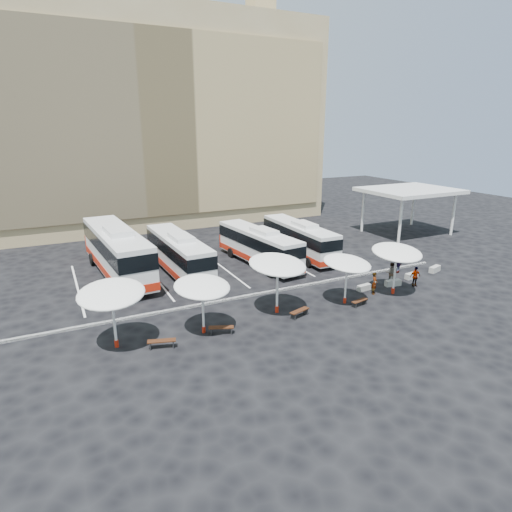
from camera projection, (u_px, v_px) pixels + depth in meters
name	position (u px, v px, depth m)	size (l,w,h in m)	color
ground	(262.00, 297.00, 31.37)	(120.00, 120.00, 0.00)	black
sandstone_building	(150.00, 121.00, 55.02)	(42.00, 18.25, 29.60)	tan
service_canopy	(410.00, 192.00, 48.69)	(10.00, 8.00, 5.20)	white
curb_divider	(259.00, 294.00, 31.78)	(34.00, 0.25, 0.15)	black
bay_lines	(221.00, 266.00, 38.23)	(24.15, 12.00, 0.01)	white
bus_0	(117.00, 250.00, 35.40)	(3.85, 13.67, 4.28)	white
bus_1	(179.00, 253.00, 35.90)	(2.90, 11.33, 3.57)	white
bus_2	(259.00, 245.00, 38.41)	(3.40, 11.03, 3.44)	white
bus_3	(299.00, 238.00, 40.98)	(2.65, 10.83, 3.43)	white
sunshade_0	(111.00, 294.00, 23.36)	(4.46, 4.50, 3.82)	white
sunshade_1	(202.00, 287.00, 25.14)	(4.09, 4.12, 3.49)	white
sunshade_2	(278.00, 265.00, 27.84)	(4.85, 4.88, 3.96)	white
sunshade_3	(347.00, 263.00, 29.48)	(4.40, 4.42, 3.47)	white
sunshade_4	(397.00, 253.00, 31.13)	(4.04, 4.08, 3.77)	white
wood_bench_0	(162.00, 342.00, 24.08)	(1.63, 0.85, 0.48)	black
wood_bench_1	(221.00, 328.00, 25.73)	(1.55, 0.95, 0.46)	black
wood_bench_2	(300.00, 312.00, 28.03)	(1.59, 0.84, 0.47)	black
wood_bench_3	(360.00, 301.00, 29.77)	(1.41, 0.63, 0.42)	black
conc_bench_0	(364.00, 288.00, 32.62)	(1.17, 0.39, 0.44)	gray
conc_bench_1	(393.00, 283.00, 33.52)	(1.28, 0.43, 0.48)	gray
conc_bench_2	(412.00, 276.00, 35.15)	(1.24, 0.41, 0.47)	gray
conc_bench_3	(435.00, 269.00, 36.74)	(1.31, 0.44, 0.49)	gray
passenger_0	(375.00, 283.00, 31.75)	(0.61, 0.40, 1.68)	black
passenger_1	(391.00, 273.00, 33.92)	(0.83, 0.65, 1.72)	black
passenger_2	(415.00, 277.00, 33.28)	(0.94, 0.39, 1.60)	black
passenger_3	(398.00, 263.00, 36.33)	(1.13, 0.65, 1.75)	black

